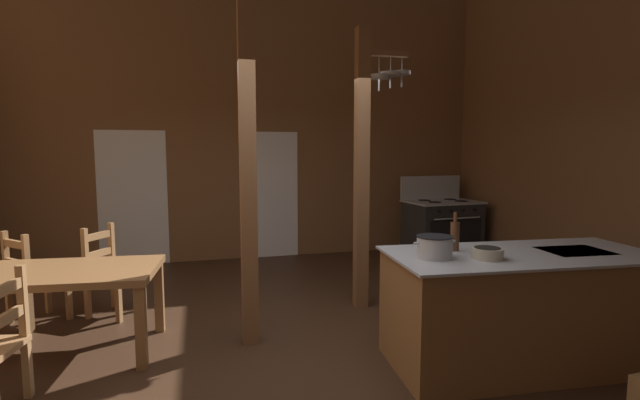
# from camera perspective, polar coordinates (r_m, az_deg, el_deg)

# --- Properties ---
(ground_plane) EXTENTS (8.55, 8.29, 0.10)m
(ground_plane) POSITION_cam_1_polar(r_m,az_deg,el_deg) (4.04, -2.74, -19.96)
(ground_plane) COLOR #382316
(wall_back) EXTENTS (8.55, 0.14, 4.69)m
(wall_back) POSITION_cam_1_polar(r_m,az_deg,el_deg) (7.43, -9.26, 10.80)
(wall_back) COLOR brown
(wall_back) RESTS_ON ground_plane
(glazed_door_back_left) EXTENTS (1.00, 0.01, 2.05)m
(glazed_door_back_left) POSITION_cam_1_polar(r_m,az_deg,el_deg) (7.39, -22.61, 0.19)
(glazed_door_back_left) COLOR white
(glazed_door_back_left) RESTS_ON ground_plane
(glazed_panel_back_right) EXTENTS (0.84, 0.01, 2.05)m
(glazed_panel_back_right) POSITION_cam_1_polar(r_m,az_deg,el_deg) (7.41, -6.04, 0.64)
(glazed_panel_back_right) COLOR white
(glazed_panel_back_right) RESTS_ON ground_plane
(kitchen_island) EXTENTS (2.23, 1.13, 0.92)m
(kitchen_island) POSITION_cam_1_polar(r_m,az_deg,el_deg) (4.10, 24.04, -12.41)
(kitchen_island) COLOR brown
(kitchen_island) RESTS_ON ground_plane
(stove_range) EXTENTS (1.19, 0.89, 1.32)m
(stove_range) POSITION_cam_1_polar(r_m,az_deg,el_deg) (7.67, 15.14, -3.44)
(stove_range) COLOR #262626
(stove_range) RESTS_ON ground_plane
(support_post_with_pot_rack) EXTENTS (0.62, 0.23, 3.04)m
(support_post_with_pot_rack) POSITION_cam_1_polar(r_m,az_deg,el_deg) (4.94, 5.68, 5.28)
(support_post_with_pot_rack) COLOR brown
(support_post_with_pot_rack) RESTS_ON ground_plane
(support_post_center) EXTENTS (0.14, 0.14, 3.04)m
(support_post_center) POSITION_cam_1_polar(r_m,az_deg,el_deg) (4.00, -9.10, 3.09)
(support_post_center) COLOR brown
(support_post_center) RESTS_ON ground_plane
(dining_table) EXTENTS (1.78, 1.06, 0.74)m
(dining_table) POSITION_cam_1_polar(r_m,az_deg,el_deg) (4.45, -30.93, -8.73)
(dining_table) COLOR brown
(dining_table) RESTS_ON ground_plane
(ladderback_chair_near_window) EXTENTS (0.62, 0.62, 0.95)m
(ladderback_chair_near_window) POSITION_cam_1_polar(r_m,az_deg,el_deg) (5.40, -32.63, -8.51)
(ladderback_chair_near_window) COLOR #9E7044
(ladderback_chair_near_window) RESTS_ON ground_plane
(ladderback_chair_at_table_end) EXTENTS (0.60, 0.60, 0.95)m
(ladderback_chair_at_table_end) POSITION_cam_1_polar(r_m,az_deg,el_deg) (5.32, -24.98, -8.31)
(ladderback_chair_at_table_end) COLOR #9E7044
(ladderback_chair_at_table_end) RESTS_ON ground_plane
(stockpot_on_counter) EXTENTS (0.35, 0.28, 0.17)m
(stockpot_on_counter) POSITION_cam_1_polar(r_m,az_deg,el_deg) (3.56, 14.30, -5.76)
(stockpot_on_counter) COLOR #A8AAB2
(stockpot_on_counter) RESTS_ON kitchen_island
(mixing_bowl_on_counter) EXTENTS (0.24, 0.24, 0.09)m
(mixing_bowl_on_counter) POSITION_cam_1_polar(r_m,az_deg,el_deg) (3.66, 20.42, -6.32)
(mixing_bowl_on_counter) COLOR #B2A893
(mixing_bowl_on_counter) RESTS_ON kitchen_island
(bottle_tall_on_counter) EXTENTS (0.07, 0.07, 0.32)m
(bottle_tall_on_counter) POSITION_cam_1_polar(r_m,az_deg,el_deg) (3.85, 16.71, -4.33)
(bottle_tall_on_counter) COLOR #56331E
(bottle_tall_on_counter) RESTS_ON kitchen_island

